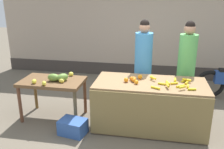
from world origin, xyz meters
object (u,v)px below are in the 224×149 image
Objects in this scene: vendor_woman_blue_shirt at (143,66)px; produce_crate at (73,127)px; produce_sack at (105,93)px; vendor_woman_green_shirt at (186,68)px.

produce_crate is (-1.08, -1.20, -0.79)m from vendor_woman_blue_shirt.
produce_sack is at bearing 171.56° from vendor_woman_blue_shirt.
vendor_woman_blue_shirt is 4.16× the size of produce_crate.
vendor_woman_blue_shirt reaches higher than vendor_woman_green_shirt.
vendor_woman_green_shirt is 2.41m from produce_crate.
produce_crate is (-1.91, -1.24, -0.79)m from vendor_woman_green_shirt.
vendor_woman_green_shirt is at bearing -2.68° from produce_sack.
vendor_woman_blue_shirt is at bearing -8.44° from produce_sack.
vendor_woman_green_shirt reaches higher than produce_sack.
produce_crate is 0.98× the size of produce_sack.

